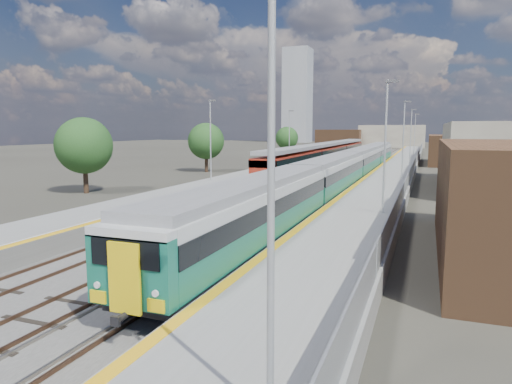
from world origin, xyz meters
The scene contains 11 objects.
ground centered at (0.00, 50.00, 0.00)m, with size 320.00×320.00×0.00m, color #47443A.
ballast_bed centered at (-2.25, 52.50, 0.03)m, with size 10.50×155.00×0.06m, color #565451.
tracks centered at (-1.65, 54.18, 0.11)m, with size 8.96×160.00×0.17m.
platform_right centered at (5.28, 52.49, 0.54)m, with size 4.70×155.00×8.52m.
platform_left centered at (-9.05, 52.49, 0.52)m, with size 4.30×155.00×8.52m.
buildings centered at (-18.12, 138.60, 10.70)m, with size 72.00×185.50×40.00m.
green_train centered at (1.50, 42.23, 2.07)m, with size 2.66×74.28×2.93m.
red_train centered at (-5.50, 64.16, 2.12)m, with size 2.84×57.66×3.59m.
tree_a centered at (-20.10, 28.44, 4.32)m, with size 5.06×5.06×6.86m.
tree_b centered at (-19.23, 50.96, 4.17)m, with size 4.89×4.89×6.63m.
tree_c centered at (-18.28, 85.68, 3.95)m, with size 4.64×4.64×6.29m.
Camera 1 is at (8.84, -4.63, 5.81)m, focal length 32.00 mm.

